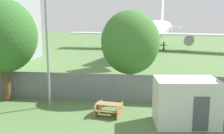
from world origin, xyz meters
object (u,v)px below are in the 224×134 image
portable_cabin (186,102)px  picnic_bench_near_cabin (109,108)px  tree_far_right (3,36)px  airplane (150,31)px  tree_near_hangar (130,43)px

portable_cabin → picnic_bench_near_cabin: (-4.50, 0.80, -0.85)m
tree_far_right → airplane: bearing=72.5°
portable_cabin → tree_far_right: bearing=160.0°
airplane → tree_near_hangar: bearing=7.8°
picnic_bench_near_cabin → tree_far_right: bearing=165.1°
airplane → picnic_bench_near_cabin: bearing=6.8°
airplane → portable_cabin: size_ratio=11.57×
airplane → tree_far_right: (-10.87, -34.56, 0.99)m
portable_cabin → tree_far_right: size_ratio=0.50×
portable_cabin → tree_near_hangar: bearing=114.1°
tree_near_hangar → tree_far_right: (-8.88, -3.00, 0.61)m
airplane → tree_near_hangar: (-1.99, -31.56, 0.39)m
tree_near_hangar → portable_cabin: bearing=-59.1°
tree_near_hangar → picnic_bench_near_cabin: bearing=-100.7°
picnic_bench_near_cabin → tree_far_right: 9.23m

